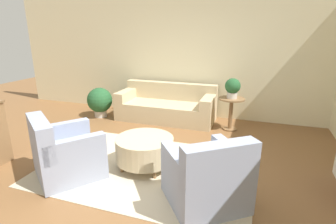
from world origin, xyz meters
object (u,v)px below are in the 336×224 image
object	(u,v)px
potted_plant_floor	(100,101)
side_table	(231,108)
potted_plant_on_side_table	(233,87)
couch	(167,107)
armchair_left	(64,154)
ottoman_table	(145,149)
armchair_right	(207,179)

from	to	relation	value
potted_plant_floor	side_table	bearing A→B (deg)	2.32
potted_plant_on_side_table	potted_plant_floor	distance (m)	3.11
potted_plant_floor	potted_plant_on_side_table	bearing A→B (deg)	2.32
couch	armchair_left	bearing A→B (deg)	-100.54
ottoman_table	potted_plant_floor	bearing A→B (deg)	136.42
side_table	potted_plant_on_side_table	world-z (taller)	potted_plant_on_side_table
couch	side_table	bearing A→B (deg)	-8.23
couch	ottoman_table	size ratio (longest dim) A/B	2.56
couch	potted_plant_on_side_table	xyz separation A→B (m)	(1.49, -0.21, 0.61)
armchair_left	side_table	world-z (taller)	armchair_left
armchair_right	side_table	distance (m)	2.64
potted_plant_floor	armchair_left	bearing A→B (deg)	-67.43
couch	potted_plant_floor	distance (m)	1.61
couch	armchair_left	size ratio (longest dim) A/B	1.89
couch	armchair_left	world-z (taller)	armchair_left
couch	armchair_left	xyz separation A→B (m)	(-0.53, -2.85, 0.05)
armchair_right	ottoman_table	xyz separation A→B (m)	(-1.06, 0.60, -0.04)
side_table	ottoman_table	bearing A→B (deg)	-117.22
armchair_right	potted_plant_on_side_table	world-z (taller)	potted_plant_on_side_table
potted_plant_floor	ottoman_table	bearing A→B (deg)	-43.58
couch	armchair_right	bearing A→B (deg)	-62.34
armchair_left	potted_plant_on_side_table	xyz separation A→B (m)	(2.02, 2.64, 0.56)
armchair_right	ottoman_table	distance (m)	1.22
armchair_left	potted_plant_on_side_table	world-z (taller)	potted_plant_on_side_table
side_table	potted_plant_on_side_table	size ratio (longest dim) A/B	1.68
potted_plant_on_side_table	potted_plant_floor	bearing A→B (deg)	-177.68
armchair_left	ottoman_table	world-z (taller)	armchair_left
armchair_right	potted_plant_floor	xyz separation A→B (m)	(-3.07, 2.51, 0.05)
armchair_left	armchair_right	bearing A→B (deg)	0.00
potted_plant_on_side_table	side_table	bearing A→B (deg)	90.00
armchair_right	side_table	size ratio (longest dim) A/B	1.72
armchair_left	potted_plant_on_side_table	size ratio (longest dim) A/B	2.89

